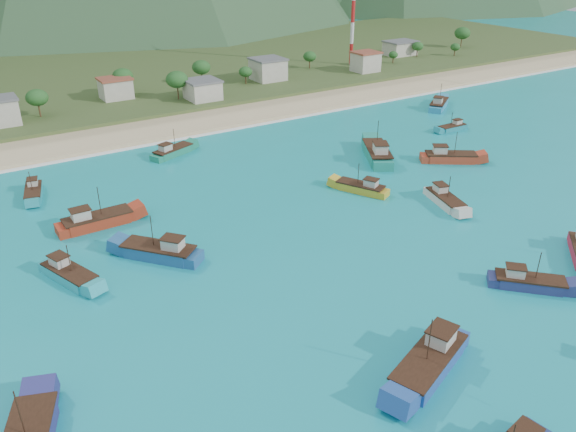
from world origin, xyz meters
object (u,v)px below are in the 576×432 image
radio_tower (354,0)px  boat_20 (377,154)px  boat_5 (445,200)px  boat_12 (439,105)px  boat_24 (173,152)px  boat_11 (430,363)px  boat_26 (361,189)px  boat_21 (452,128)px  boat_28 (69,275)px  boat_13 (528,283)px  boat_23 (34,193)px  boat_4 (97,221)px  boat_9 (160,253)px  boat_14 (449,158)px

radio_tower → boat_20: size_ratio=2.92×
boat_5 → boat_12: size_ratio=0.90×
boat_12 → boat_24: (-73.94, 3.71, -0.16)m
boat_5 → boat_11: bearing=57.6°
boat_12 → boat_26: boat_12 is taller
boat_21 → boat_28: boat_28 is taller
boat_12 → boat_24: 74.03m
boat_21 → boat_26: boat_26 is taller
boat_11 → boat_24: bearing=-21.6°
boat_13 → boat_23: 81.73m
boat_13 → boat_20: boat_20 is taller
boat_4 → boat_28: boat_4 is taller
radio_tower → boat_12: bearing=-101.4°
radio_tower → boat_12: size_ratio=3.63×
boat_4 → boat_9: 15.50m
boat_11 → boat_26: bearing=-50.4°
boat_20 → boat_26: size_ratio=1.43×
boat_12 → boat_24: size_ratio=1.09×
boat_23 → boat_24: (28.56, 6.20, 0.13)m
boat_26 → boat_5: bearing=-79.0°
boat_20 → boat_23: boat_20 is taller
boat_21 → boat_28: size_ratio=0.77×
boat_11 → boat_21: (64.26, 56.78, -0.51)m
boat_20 → boat_14: bearing=-8.6°
boat_21 → boat_28: bearing=101.7°
boat_24 → boat_5: bearing=10.7°
boat_23 → boat_13: bearing=139.4°
boat_5 → boat_20: 23.31m
boat_5 → boat_21: bearing=-122.7°
boat_23 → boat_28: 31.36m
radio_tower → boat_28: (-114.01, -85.41, -21.63)m
radio_tower → boat_13: (-63.74, -119.37, -21.67)m
boat_13 → boat_14: size_ratio=0.80×
radio_tower → boat_20: radio_tower is taller
boat_12 → boat_23: (-102.49, -2.48, -0.28)m
boat_21 → boat_23: 92.11m
boat_20 → boat_23: (-63.42, 18.32, -0.55)m
boat_20 → boat_5: bearing=-71.1°
boat_9 → boat_26: boat_9 is taller
boat_11 → boat_12: bearing=-66.7°
boat_13 → boat_24: boat_24 is taller
radio_tower → boat_23: radio_tower is taller
boat_26 → boat_24: bearing=94.5°
boat_4 → boat_9: size_ratio=1.05×
radio_tower → boat_13: radio_tower is taller
radio_tower → boat_11: radio_tower is taller
boat_23 → boat_28: (-1.11, -31.34, 0.13)m
boat_21 → boat_23: (-91.19, 12.96, 0.09)m
radio_tower → boat_11: bearing=-124.8°
boat_5 → boat_24: 56.37m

